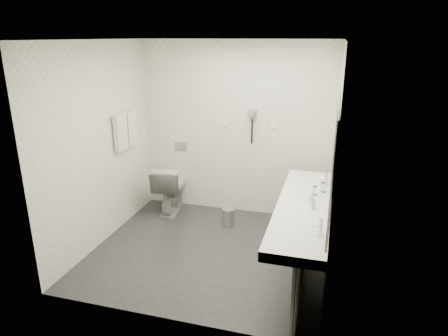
% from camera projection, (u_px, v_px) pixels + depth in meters
% --- Properties ---
extents(floor, '(2.80, 2.80, 0.00)m').
position_uv_depth(floor, '(209.00, 251.00, 4.95)').
color(floor, '#27272C').
rests_on(floor, ground).
extents(ceiling, '(2.80, 2.80, 0.00)m').
position_uv_depth(ceiling, '(206.00, 40.00, 4.17)').
color(ceiling, white).
rests_on(ceiling, wall_back).
extents(wall_back, '(2.80, 0.00, 2.80)m').
position_uv_depth(wall_back, '(236.00, 130.00, 5.75)').
color(wall_back, white).
rests_on(wall_back, floor).
extents(wall_front, '(2.80, 0.00, 2.80)m').
position_uv_depth(wall_front, '(161.00, 196.00, 3.37)').
color(wall_front, white).
rests_on(wall_front, floor).
extents(wall_left, '(0.00, 2.60, 2.60)m').
position_uv_depth(wall_left, '(100.00, 146.00, 4.92)').
color(wall_left, white).
rests_on(wall_left, floor).
extents(wall_right, '(0.00, 2.60, 2.60)m').
position_uv_depth(wall_right, '(334.00, 164.00, 4.20)').
color(wall_right, white).
rests_on(wall_right, floor).
extents(vanity_counter, '(0.55, 2.20, 0.10)m').
position_uv_depth(vanity_counter, '(303.00, 208.00, 4.23)').
color(vanity_counter, white).
rests_on(vanity_counter, floor).
extents(vanity_panel, '(0.03, 2.15, 0.75)m').
position_uv_depth(vanity_panel, '(303.00, 244.00, 4.36)').
color(vanity_panel, gray).
rests_on(vanity_panel, floor).
extents(vanity_post_near, '(0.06, 0.06, 0.75)m').
position_uv_depth(vanity_post_near, '(296.00, 303.00, 3.40)').
color(vanity_post_near, silver).
rests_on(vanity_post_near, floor).
extents(vanity_post_far, '(0.06, 0.06, 0.75)m').
position_uv_depth(vanity_post_far, '(313.00, 207.00, 5.30)').
color(vanity_post_far, silver).
rests_on(vanity_post_far, floor).
extents(mirror, '(0.02, 2.20, 1.05)m').
position_uv_depth(mirror, '(334.00, 151.00, 3.96)').
color(mirror, '#B2BCC6').
rests_on(mirror, wall_right).
extents(basin_near, '(0.40, 0.31, 0.05)m').
position_uv_depth(basin_near, '(297.00, 233.00, 3.63)').
color(basin_near, white).
rests_on(basin_near, vanity_counter).
extents(basin_far, '(0.40, 0.31, 0.05)m').
position_uv_depth(basin_far, '(308.00, 184.00, 4.81)').
color(basin_far, white).
rests_on(basin_far, vanity_counter).
extents(faucet_near, '(0.04, 0.04, 0.15)m').
position_uv_depth(faucet_near, '(320.00, 227.00, 3.55)').
color(faucet_near, silver).
rests_on(faucet_near, vanity_counter).
extents(faucet_far, '(0.04, 0.04, 0.15)m').
position_uv_depth(faucet_far, '(326.00, 179.00, 4.73)').
color(faucet_far, silver).
rests_on(faucet_far, vanity_counter).
extents(soap_bottle_a, '(0.05, 0.05, 0.09)m').
position_uv_depth(soap_bottle_a, '(313.00, 199.00, 4.21)').
color(soap_bottle_a, beige).
rests_on(soap_bottle_a, vanity_counter).
extents(soap_bottle_b, '(0.10, 0.10, 0.09)m').
position_uv_depth(soap_bottle_b, '(311.00, 197.00, 4.27)').
color(soap_bottle_b, beige).
rests_on(soap_bottle_b, vanity_counter).
extents(soap_bottle_c, '(0.05, 0.05, 0.13)m').
position_uv_depth(soap_bottle_c, '(313.00, 203.00, 4.08)').
color(soap_bottle_c, beige).
rests_on(soap_bottle_c, vanity_counter).
extents(glass_left, '(0.07, 0.07, 0.10)m').
position_uv_depth(glass_left, '(315.00, 191.00, 4.44)').
color(glass_left, silver).
rests_on(glass_left, vanity_counter).
extents(glass_right, '(0.06, 0.06, 0.11)m').
position_uv_depth(glass_right, '(323.00, 187.00, 4.53)').
color(glass_right, silver).
rests_on(glass_right, vanity_counter).
extents(toilet, '(0.49, 0.76, 0.73)m').
position_uv_depth(toilet, '(170.00, 188.00, 5.99)').
color(toilet, white).
rests_on(toilet, floor).
extents(flush_plate, '(0.18, 0.02, 0.12)m').
position_uv_depth(flush_plate, '(181.00, 146.00, 6.05)').
color(flush_plate, '#B2B5BA').
rests_on(flush_plate, wall_back).
extents(pedal_bin, '(0.19, 0.19, 0.24)m').
position_uv_depth(pedal_bin, '(228.00, 218.00, 5.57)').
color(pedal_bin, '#B2B5BA').
rests_on(pedal_bin, floor).
extents(bin_lid, '(0.17, 0.17, 0.01)m').
position_uv_depth(bin_lid, '(228.00, 209.00, 5.53)').
color(bin_lid, '#B2B5BA').
rests_on(bin_lid, pedal_bin).
extents(towel_rail, '(0.02, 0.62, 0.02)m').
position_uv_depth(towel_rail, '(124.00, 114.00, 5.32)').
color(towel_rail, silver).
rests_on(towel_rail, wall_left).
extents(towel_near, '(0.07, 0.24, 0.48)m').
position_uv_depth(towel_near, '(121.00, 132.00, 5.25)').
color(towel_near, white).
rests_on(towel_near, towel_rail).
extents(towel_far, '(0.07, 0.24, 0.48)m').
position_uv_depth(towel_far, '(131.00, 128.00, 5.51)').
color(towel_far, white).
rests_on(towel_far, towel_rail).
extents(dryer_cradle, '(0.10, 0.04, 0.14)m').
position_uv_depth(dryer_cradle, '(253.00, 114.00, 5.58)').
color(dryer_cradle, gray).
rests_on(dryer_cradle, wall_back).
extents(dryer_barrel, '(0.08, 0.14, 0.08)m').
position_uv_depth(dryer_barrel, '(252.00, 113.00, 5.50)').
color(dryer_barrel, gray).
rests_on(dryer_barrel, dryer_cradle).
extents(dryer_cord, '(0.02, 0.02, 0.35)m').
position_uv_depth(dryer_cord, '(252.00, 132.00, 5.64)').
color(dryer_cord, black).
rests_on(dryer_cord, dryer_cradle).
extents(switch_plate_a, '(0.09, 0.02, 0.09)m').
position_uv_depth(switch_plate_a, '(225.00, 123.00, 5.74)').
color(switch_plate_a, white).
rests_on(switch_plate_a, wall_back).
extents(switch_plate_b, '(0.09, 0.02, 0.09)m').
position_uv_depth(switch_plate_b, '(274.00, 125.00, 5.56)').
color(switch_plate_b, white).
rests_on(switch_plate_b, wall_back).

